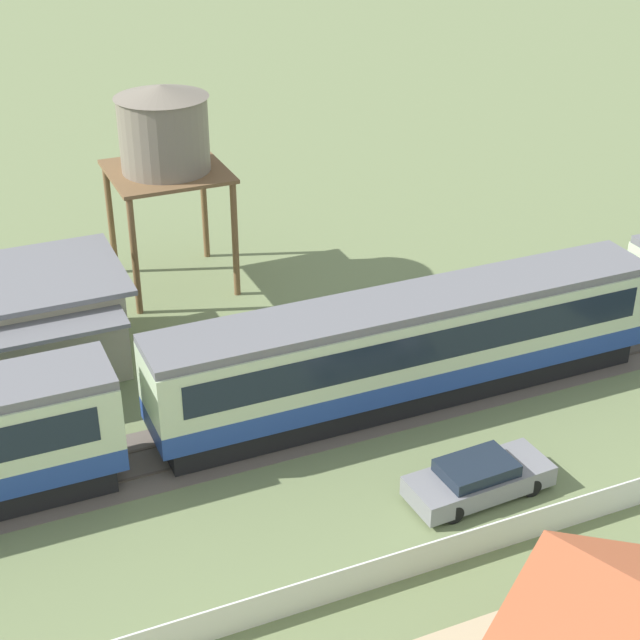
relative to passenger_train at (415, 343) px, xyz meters
The scene contains 6 objects.
ground_plane 8.68m from the passenger_train, ahead, with size 600.00×600.00×0.00m, color #707F51.
passenger_train is the anchor object (origin of this frame).
railway_track 5.04m from the passenger_train, ahead, with size 112.02×3.60×0.04m.
water_tower 14.49m from the passenger_train, 112.96° to the left, with size 4.89×4.89×9.02m.
picket_fence_front 12.34m from the passenger_train, 137.46° to the right, with size 47.75×0.06×1.05m, color white.
parked_car_grey 6.11m from the passenger_train, 97.97° to the right, with size 4.78×2.05×1.26m.
Camera 1 is at (-23.54, -26.90, 19.60)m, focal length 55.00 mm.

